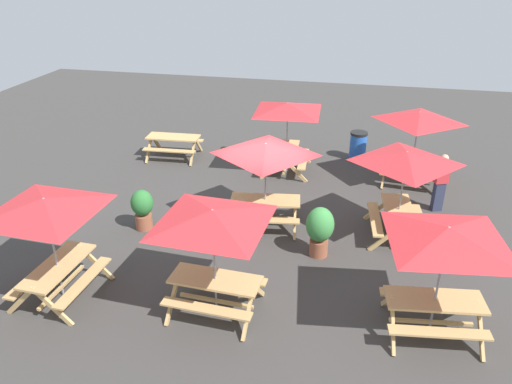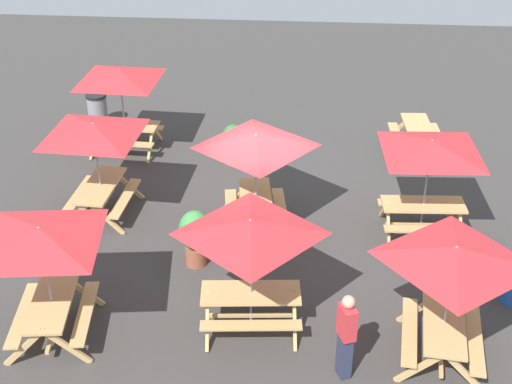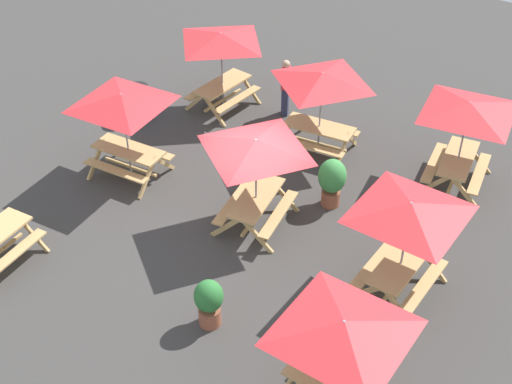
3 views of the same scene
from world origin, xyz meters
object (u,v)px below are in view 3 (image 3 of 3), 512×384
Objects in this scene: picnic_table_2 at (343,334)px; potted_plant_0 at (209,301)px; potted_plant_1 at (332,180)px; person_standing at (286,86)px; picnic_table_5 at (221,43)px; picnic_table_6 at (122,105)px; picnic_table_3 at (322,84)px; trash_bin_blue at (139,102)px; picnic_table_0 at (409,215)px; picnic_table_1 at (256,152)px; picnic_table_4 at (468,114)px.

picnic_table_2 is 2.59× the size of potted_plant_0.
potted_plant_1 is (-2.72, 5.10, -1.27)m from picnic_table_2.
person_standing reaches higher than potted_plant_0.
picnic_table_5 is 3.93m from picnic_table_6.
picnic_table_3 and picnic_table_5 have the same top height.
trash_bin_blue is at bearing 121.31° from picnic_table_6.
picnic_table_0 reaches higher than trash_bin_blue.
picnic_table_2 is 10.83m from trash_bin_blue.
potted_plant_0 is at bearing -93.47° from potted_plant_1.
picnic_table_5 is at bearing 137.33° from picnic_table_2.
potted_plant_0 is (0.85, -3.05, -1.38)m from picnic_table_1.
picnic_table_6 is at bearing -161.89° from potted_plant_1.
picnic_table_6 is 5.20m from potted_plant_1.
picnic_table_6 reaches higher than trash_bin_blue.
picnic_table_6 is at bearing -140.99° from picnic_table_3.
picnic_table_6 is 1.69× the size of person_standing.
potted_plant_0 is (6.05, -5.25, 0.11)m from trash_bin_blue.
picnic_table_2 is 9.94m from person_standing.
potted_plant_1 reaches higher than potted_plant_0.
picnic_table_1 is 2.38× the size of trash_bin_blue.
picnic_table_1 is at bearing -2.53° from picnic_table_6.
picnic_table_4 is at bearing 11.16° from trash_bin_blue.
potted_plant_1 is at bearing -6.09° from trash_bin_blue.
trash_bin_blue is (-1.66, -1.69, -1.49)m from picnic_table_5.
picnic_table_6 is (-3.67, -0.04, 0.00)m from picnic_table_1.
person_standing is (-1.85, 4.50, -1.10)m from picnic_table_1.
person_standing is (1.69, 0.61, -1.10)m from picnic_table_5.
picnic_table_6 is at bearing 112.05° from picnic_table_4.
picnic_table_1 is 5.11m from picnic_table_4.
picnic_table_0 reaches higher than person_standing.
picnic_table_0 is 8.26m from picnic_table_5.
person_standing is (1.81, 4.54, -1.10)m from picnic_table_6.
potted_plant_0 is 8.03m from person_standing.
picnic_table_2 reaches higher than potted_plant_1.
picnic_table_6 is at bearing -43.53° from person_standing.
picnic_table_0 is at bearing -15.72° from trash_bin_blue.
picnic_table_0 is at bearing 176.43° from picnic_table_4.
picnic_table_4 is at bearing 61.38° from person_standing.
picnic_table_1 is 3.67m from picnic_table_6.
trash_bin_blue is at bearing -77.29° from person_standing.
picnic_table_2 is (0.25, -3.30, 0.00)m from picnic_table_0.
picnic_table_2 is at bearing -9.88° from potted_plant_0.
picnic_table_0 is 4.14m from potted_plant_0.
potted_plant_1 is at bearing 57.21° from picnic_table_0.
picnic_table_2 reaches higher than potted_plant_0.
picnic_table_2 is at bearing -28.36° from picnic_table_6.
picnic_table_0 and picnic_table_5 have the same top height.
picnic_table_3 and picnic_table_6 have the same top height.
picnic_table_2 is 8.30m from picnic_table_6.
trash_bin_blue is (-5.20, 2.20, -1.49)m from picnic_table_1.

